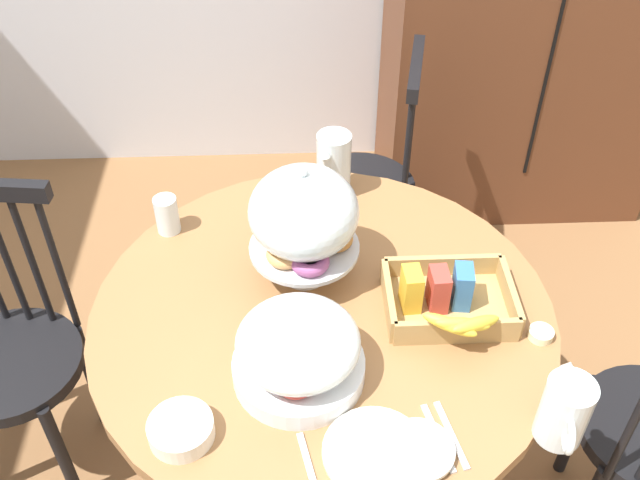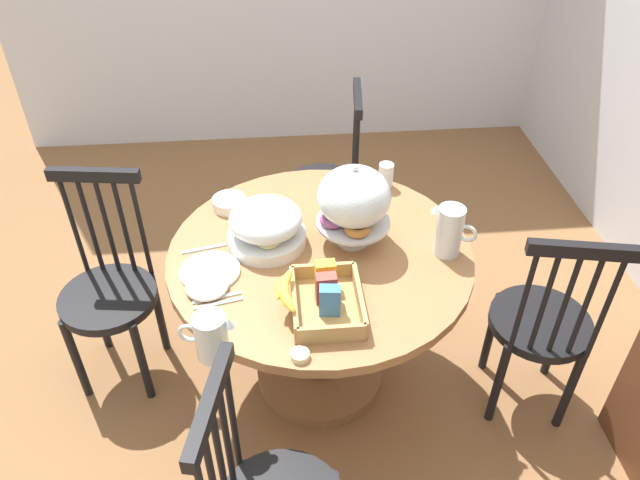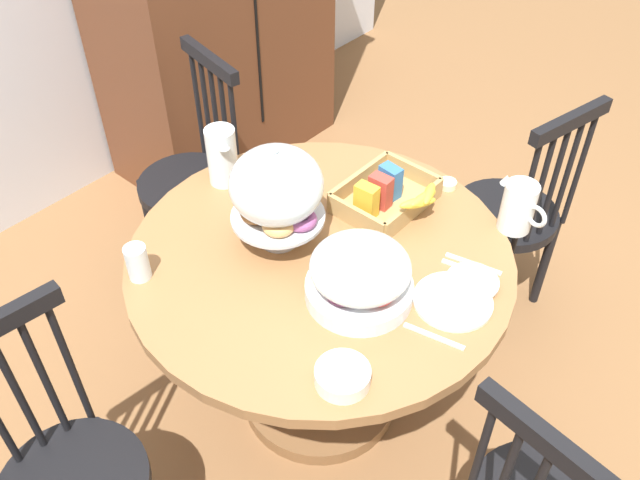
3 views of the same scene
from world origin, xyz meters
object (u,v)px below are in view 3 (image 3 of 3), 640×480
at_px(china_plate_small, 472,281).
at_px(orange_juice_pitcher, 518,209).
at_px(fruit_platter_covered, 360,275).
at_px(china_plate_large, 453,301).
at_px(butter_dish, 448,184).
at_px(cereal_bowl, 343,376).
at_px(windsor_chair_near_window, 193,182).
at_px(dining_table, 320,303).
at_px(milk_pitcher, 222,158).
at_px(windsor_chair_far_side, 510,217).
at_px(cereal_basket, 388,196).
at_px(pastry_stand_with_dome, 277,189).
at_px(drinking_glass, 137,262).

bearing_deg(china_plate_small, orange_juice_pitcher, 6.94).
distance_m(fruit_platter_covered, orange_juice_pitcher, 0.57).
xyz_separation_m(china_plate_large, butter_dish, (0.43, 0.30, 0.01)).
bearing_deg(fruit_platter_covered, china_plate_large, -53.94).
xyz_separation_m(fruit_platter_covered, cereal_bowl, (-0.25, -0.15, -0.06)).
bearing_deg(windsor_chair_near_window, dining_table, -103.13).
bearing_deg(china_plate_large, dining_table, 102.46).
relative_size(orange_juice_pitcher, milk_pitcher, 0.92).
relative_size(fruit_platter_covered, orange_juice_pitcher, 1.62).
distance_m(china_plate_small, cereal_bowl, 0.50).
xyz_separation_m(windsor_chair_near_window, windsor_chair_far_side, (0.65, -1.07, 0.00)).
xyz_separation_m(china_plate_large, china_plate_small, (0.09, -0.00, 0.01)).
height_order(cereal_basket, china_plate_small, cereal_basket).
height_order(pastry_stand_with_dome, butter_dish, pastry_stand_with_dome).
xyz_separation_m(fruit_platter_covered, china_plate_large, (0.15, -0.21, -0.08)).
xyz_separation_m(china_plate_small, butter_dish, (0.34, 0.30, -0.01)).
xyz_separation_m(cereal_basket, china_plate_large, (-0.21, -0.39, -0.04)).
bearing_deg(china_plate_large, fruit_platter_covered, 126.06).
bearing_deg(china_plate_small, drinking_glass, 128.95).
distance_m(cereal_bowl, drinking_glass, 0.68).
distance_m(pastry_stand_with_dome, china_plate_small, 0.61).
xyz_separation_m(dining_table, pastry_stand_with_dome, (-0.04, 0.13, 0.42)).
height_order(orange_juice_pitcher, cereal_basket, orange_juice_pitcher).
bearing_deg(china_plate_large, drinking_glass, 124.63).
xyz_separation_m(windsor_chair_far_side, cereal_basket, (-0.55, 0.20, 0.33)).
bearing_deg(china_plate_large, cereal_bowl, 171.50).
bearing_deg(drinking_glass, dining_table, -37.86).
bearing_deg(windsor_chair_near_window, windsor_chair_far_side, -58.70).
distance_m(cereal_basket, cereal_bowl, 0.70).
xyz_separation_m(orange_juice_pitcher, cereal_basket, (-0.18, 0.36, -0.03)).
bearing_deg(windsor_chair_far_side, china_plate_small, -163.68).
bearing_deg(china_plate_small, pastry_stand_with_dome, 112.19).
distance_m(windsor_chair_near_window, fruit_platter_covered, 1.15).
xyz_separation_m(orange_juice_pitcher, milk_pitcher, (-0.43, 0.85, 0.02)).
bearing_deg(fruit_platter_covered, drinking_glass, 124.03).
relative_size(windsor_chair_far_side, milk_pitcher, 4.86).
relative_size(pastry_stand_with_dome, fruit_platter_covered, 1.15).
distance_m(windsor_chair_far_side, fruit_platter_covered, 0.99).
bearing_deg(butter_dish, windsor_chair_far_side, -17.87).
bearing_deg(dining_table, cereal_basket, -3.85).
xyz_separation_m(cereal_bowl, butter_dish, (0.83, 0.24, -0.01)).
relative_size(china_plate_large, china_plate_small, 1.47).
bearing_deg(dining_table, windsor_chair_far_side, -14.27).
distance_m(windsor_chair_far_side, milk_pitcher, 1.12).
distance_m(drinking_glass, butter_dish, 1.03).
bearing_deg(pastry_stand_with_dome, cereal_bowl, -119.81).
relative_size(cereal_basket, butter_dish, 5.27).
bearing_deg(windsor_chair_far_side, windsor_chair_near_window, 121.30).
bearing_deg(milk_pitcher, cereal_bowl, -114.09).
bearing_deg(fruit_platter_covered, cereal_basket, 25.97).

